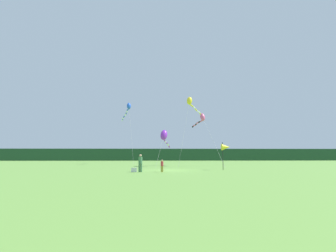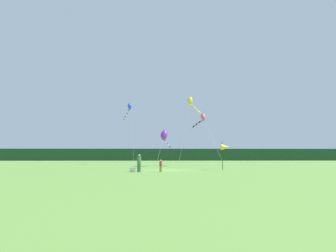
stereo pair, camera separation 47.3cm
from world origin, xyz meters
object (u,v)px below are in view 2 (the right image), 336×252
(person_child, at_px, (161,165))
(kite_blue, at_px, (129,109))
(kite_rainbow, at_px, (202,118))
(kite_yellow, at_px, (191,103))
(banner_flag_pole, at_px, (225,147))
(person_adult, at_px, (139,162))
(cooler_box, at_px, (133,170))
(kite_purple, at_px, (164,136))

(person_child, xyz_separation_m, kite_blue, (-5.99, 19.44, 9.24))
(kite_rainbow, distance_m, kite_yellow, 2.93)
(person_child, relative_size, banner_flag_pole, 0.39)
(person_adult, bearing_deg, cooler_box, 166.96)
(person_adult, bearing_deg, person_child, 0.28)
(banner_flag_pole, bearing_deg, cooler_box, -164.14)
(kite_yellow, bearing_deg, person_child, -109.93)
(kite_purple, bearing_deg, person_adult, -102.66)
(person_adult, height_order, kite_blue, kite_blue)
(banner_flag_pole, bearing_deg, kite_rainbow, 95.18)
(kite_purple, bearing_deg, kite_rainbow, 12.07)
(person_adult, distance_m, kite_purple, 12.01)
(person_child, xyz_separation_m, kite_yellow, (4.54, 12.52, 8.93))
(person_child, relative_size, kite_purple, 0.16)
(cooler_box, xyz_separation_m, kite_purple, (3.13, 11.09, 4.16))
(kite_blue, bearing_deg, person_child, -72.89)
(person_child, height_order, kite_purple, kite_purple)
(cooler_box, distance_m, banner_flag_pole, 10.36)
(person_adult, distance_m, banner_flag_pole, 9.69)
(person_adult, bearing_deg, kite_yellow, 62.15)
(cooler_box, xyz_separation_m, kite_blue, (-3.30, 19.31, 9.71))
(banner_flag_pole, height_order, kite_yellow, kite_yellow)
(person_child, distance_m, kite_blue, 22.35)
(person_adult, height_order, cooler_box, person_adult)
(banner_flag_pole, height_order, kite_purple, kite_purple)
(kite_yellow, bearing_deg, kite_rainbow, -2.35)
(person_child, height_order, banner_flag_pole, banner_flag_pole)
(cooler_box, bearing_deg, kite_rainbow, 54.28)
(cooler_box, distance_m, kite_rainbow, 16.69)
(kite_rainbow, bearing_deg, person_child, -116.37)
(kite_blue, xyz_separation_m, kite_yellow, (10.52, -6.93, -0.32))
(kite_rainbow, xyz_separation_m, kite_yellow, (-1.63, 0.07, 2.43))
(person_child, relative_size, kite_yellow, 0.11)
(person_adult, xyz_separation_m, person_child, (2.08, 0.01, -0.28))
(cooler_box, relative_size, kite_blue, 0.05)
(kite_blue, bearing_deg, banner_flag_pole, -51.80)
(banner_flag_pole, xyz_separation_m, kite_rainbow, (-0.87, 9.55, 4.70))
(person_adult, xyz_separation_m, kite_blue, (-3.91, 19.45, 8.96))
(kite_blue, bearing_deg, kite_yellow, -33.36)
(person_adult, distance_m, person_child, 2.10)
(banner_flag_pole, distance_m, kite_purple, 10.79)
(kite_rainbow, bearing_deg, kite_purple, -167.93)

